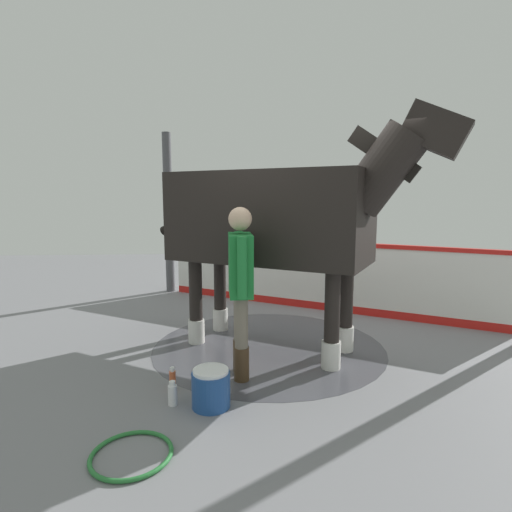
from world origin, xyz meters
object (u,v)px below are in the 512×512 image
at_px(bottle_shampoo, 173,394).
at_px(hose_coil, 131,454).
at_px(horse, 278,218).
at_px(handler, 240,280).
at_px(bottle_spray, 173,379).
at_px(wash_bucket, 211,388).

distance_m(bottle_shampoo, hose_coil, 0.74).
height_order(bottle_shampoo, hose_coil, bottle_shampoo).
xyz_separation_m(horse, handler, (0.45, 0.73, -0.57)).
relative_size(bottle_spray, hose_coil, 0.38).
bearing_deg(wash_bucket, bottle_spray, -42.17).
bearing_deg(bottle_spray, hose_coil, 81.58).
height_order(horse, bottle_spray, horse).
distance_m(handler, bottle_spray, 1.12).
relative_size(horse, bottle_spray, 14.79).
height_order(wash_bucket, hose_coil, wash_bucket).
distance_m(handler, hose_coil, 1.77).
height_order(bottle_spray, hose_coil, bottle_spray).
xyz_separation_m(handler, bottle_spray, (0.64, 0.27, -0.88)).
distance_m(handler, wash_bucket, 1.05).
relative_size(wash_bucket, bottle_shampoo, 1.56).
bearing_deg(hose_coil, horse, -121.96).
relative_size(handler, bottle_shampoo, 7.86).
bearing_deg(bottle_spray, horse, -137.70).
relative_size(horse, hose_coil, 5.60).
distance_m(bottle_shampoo, bottle_spray, 0.29).
xyz_separation_m(horse, bottle_shampoo, (1.06, 1.29, -1.44)).
height_order(wash_bucket, bottle_shampoo, wash_bucket).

